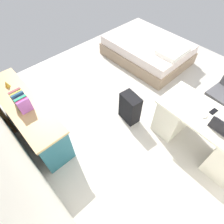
{
  "coord_description": "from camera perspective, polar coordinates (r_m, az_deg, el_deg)",
  "views": [
    {
      "loc": [
        -1.23,
        2.09,
        2.75
      ],
      "look_at": [
        0.04,
        0.92,
        0.6
      ],
      "focal_mm": 29.35,
      "sensor_mm": 36.0,
      "label": 1
    }
  ],
  "objects": [
    {
      "name": "desk",
      "position": [
        3.12,
        26.06,
        -5.6
      ],
      "size": [
        1.46,
        0.7,
        0.74
      ],
      "color": "silver",
      "rests_on": "ground_plane"
    },
    {
      "name": "ground_plane",
      "position": [
        3.66,
        11.01,
        1.4
      ],
      "size": [
        5.47,
        5.47,
        0.0
      ],
      "primitive_type": "plane",
      "color": "beige"
    },
    {
      "name": "bed",
      "position": [
        4.74,
        11.01,
        18.47
      ],
      "size": [
        1.91,
        1.42,
        0.58
      ],
      "color": "gray",
      "rests_on": "ground_plane"
    },
    {
      "name": "figurine_small",
      "position": [
        3.34,
        -29.99,
        7.52
      ],
      "size": [
        0.08,
        0.08,
        0.11
      ],
      "primitive_type": "cone",
      "color": "gold",
      "rests_on": "credenza"
    },
    {
      "name": "book_row",
      "position": [
        2.86,
        -26.39,
        2.97
      ],
      "size": [
        0.27,
        0.17,
        0.24
      ],
      "color": "#A558B7",
      "rests_on": "credenza"
    },
    {
      "name": "laptop",
      "position": [
        2.75,
        31.1,
        -4.29
      ],
      "size": [
        0.32,
        0.23,
        0.21
      ],
      "color": "#333338",
      "rests_on": "desk"
    },
    {
      "name": "computer_mouse",
      "position": [
        2.82,
        26.91,
        -1.08
      ],
      "size": [
        0.06,
        0.1,
        0.03
      ],
      "primitive_type": "ellipsoid",
      "rotation": [
        0.0,
        0.0,
        -0.03
      ],
      "color": "white",
      "rests_on": "desk"
    },
    {
      "name": "wall_back",
      "position": [
        1.81,
        -31.56,
        -6.43
      ],
      "size": [
        4.39,
        0.1,
        2.85
      ],
      "primitive_type": "cube",
      "color": "white",
      "rests_on": "ground_plane"
    },
    {
      "name": "cell_phone_by_mouse",
      "position": [
        2.95,
        29.06,
        0.18
      ],
      "size": [
        0.08,
        0.14,
        0.01
      ],
      "primitive_type": "cube",
      "rotation": [
        0.0,
        0.0,
        -0.12
      ],
      "color": "black",
      "rests_on": "desk"
    },
    {
      "name": "office_chair",
      "position": [
        3.79,
        31.63,
        4.42
      ],
      "size": [
        0.52,
        0.52,
        0.94
      ],
      "color": "black",
      "rests_on": "ground_plane"
    },
    {
      "name": "suitcase_black",
      "position": [
        3.23,
        5.59,
        1.28
      ],
      "size": [
        0.38,
        0.26,
        0.57
      ],
      "primitive_type": "cube",
      "rotation": [
        0.0,
        0.0,
        -0.12
      ],
      "color": "black",
      "rests_on": "ground_plane"
    },
    {
      "name": "credenza",
      "position": [
        3.27,
        -24.2,
        -1.56
      ],
      "size": [
        1.8,
        0.48,
        0.73
      ],
      "color": "#235B6B",
      "rests_on": "ground_plane"
    }
  ]
}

